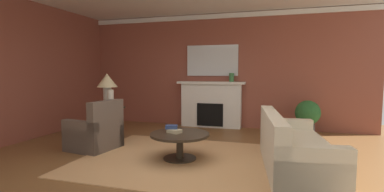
# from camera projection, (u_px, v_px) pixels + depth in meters

# --- Properties ---
(ground_plane) EXTENTS (9.38, 9.38, 0.00)m
(ground_plane) POSITION_uv_depth(u_px,v_px,m) (177.00, 162.00, 4.62)
(ground_plane) COLOR brown
(wall_fireplace) EXTENTS (7.82, 0.12, 3.02)m
(wall_fireplace) POSITION_uv_depth(u_px,v_px,m) (217.00, 71.00, 7.61)
(wall_fireplace) COLOR brown
(wall_fireplace) RESTS_ON ground_plane
(wall_window) EXTENTS (0.12, 7.02, 3.02)m
(wall_window) POSITION_uv_depth(u_px,v_px,m) (15.00, 70.00, 5.82)
(wall_window) COLOR brown
(wall_window) RESTS_ON ground_plane
(crown_moulding) EXTENTS (7.82, 0.08, 0.12)m
(crown_moulding) POSITION_uv_depth(u_px,v_px,m) (217.00, 16.00, 7.41)
(crown_moulding) COLOR white
(area_rug) EXTENTS (3.29, 2.73, 0.01)m
(area_rug) POSITION_uv_depth(u_px,v_px,m) (180.00, 159.00, 4.78)
(area_rug) COLOR tan
(area_rug) RESTS_ON ground_plane
(fireplace) EXTENTS (1.80, 0.35, 1.22)m
(fireplace) POSITION_uv_depth(u_px,v_px,m) (211.00, 106.00, 7.52)
(fireplace) COLOR white
(fireplace) RESTS_ON ground_plane
(mantel_mirror) EXTENTS (1.39, 0.04, 0.82)m
(mantel_mirror) POSITION_uv_depth(u_px,v_px,m) (212.00, 61.00, 7.54)
(mantel_mirror) COLOR silver
(sofa) EXTENTS (1.15, 2.19, 0.85)m
(sofa) POSITION_uv_depth(u_px,v_px,m) (293.00, 150.00, 4.26)
(sofa) COLOR beige
(sofa) RESTS_ON ground_plane
(armchair_near_window) EXTENTS (0.92, 0.92, 0.95)m
(armchair_near_window) POSITION_uv_depth(u_px,v_px,m) (96.00, 133.00, 5.38)
(armchair_near_window) COLOR brown
(armchair_near_window) RESTS_ON ground_plane
(coffee_table) EXTENTS (1.00, 1.00, 0.45)m
(coffee_table) POSITION_uv_depth(u_px,v_px,m) (180.00, 140.00, 4.75)
(coffee_table) COLOR #2D2319
(coffee_table) RESTS_ON ground_plane
(side_table) EXTENTS (0.56, 0.56, 0.70)m
(side_table) POSITION_uv_depth(u_px,v_px,m) (108.00, 121.00, 6.24)
(side_table) COLOR #2D2319
(side_table) RESTS_ON ground_plane
(table_lamp) EXTENTS (0.44, 0.44, 0.75)m
(table_lamp) POSITION_uv_depth(u_px,v_px,m) (107.00, 84.00, 6.17)
(table_lamp) COLOR beige
(table_lamp) RESTS_ON side_table
(vase_on_side_table) EXTENTS (0.14, 0.14, 0.40)m
(vase_on_side_table) POSITION_uv_depth(u_px,v_px,m) (110.00, 99.00, 6.04)
(vase_on_side_table) COLOR beige
(vase_on_side_table) RESTS_ON side_table
(vase_mantel_right) EXTENTS (0.13, 0.13, 0.23)m
(vase_mantel_right) POSITION_uv_depth(u_px,v_px,m) (232.00, 77.00, 7.25)
(vase_mantel_right) COLOR #33703D
(vase_mantel_right) RESTS_ON fireplace
(book_red_cover) EXTENTS (0.27, 0.23, 0.06)m
(book_red_cover) POSITION_uv_depth(u_px,v_px,m) (174.00, 131.00, 4.78)
(book_red_cover) COLOR tan
(book_red_cover) RESTS_ON coffee_table
(book_art_folio) EXTENTS (0.23, 0.20, 0.06)m
(book_art_folio) POSITION_uv_depth(u_px,v_px,m) (171.00, 127.00, 4.84)
(book_art_folio) COLOR navy
(book_art_folio) RESTS_ON coffee_table
(potted_plant) EXTENTS (0.56, 0.56, 0.83)m
(potted_plant) POSITION_uv_depth(u_px,v_px,m) (308.00, 115.00, 6.44)
(potted_plant) COLOR #333333
(potted_plant) RESTS_ON ground_plane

